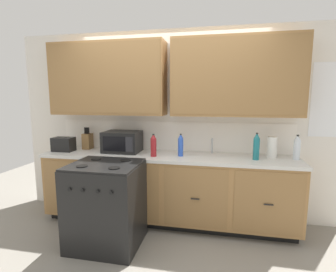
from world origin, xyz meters
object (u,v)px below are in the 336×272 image
(bottle_blue, at_px, (181,145))
(bottle_teal, at_px, (256,147))
(knife_block, at_px, (88,141))
(bottle_clear, at_px, (297,148))
(paper_towel_roll, at_px, (272,147))
(toaster, at_px, (64,144))
(bottle_red, at_px, (153,145))
(stove_range, at_px, (106,204))
(microwave, at_px, (122,142))

(bottle_blue, height_order, bottle_teal, bottle_teal)
(knife_block, bearing_deg, bottle_clear, -2.29)
(knife_block, bearing_deg, paper_towel_roll, -1.66)
(paper_towel_roll, bearing_deg, toaster, -177.07)
(paper_towel_roll, bearing_deg, bottle_red, -171.86)
(stove_range, xyz_separation_m, bottle_blue, (0.75, 0.60, 0.59))
(toaster, bearing_deg, microwave, 7.74)
(microwave, relative_size, bottle_blue, 1.70)
(paper_towel_roll, xyz_separation_m, bottle_blue, (-1.10, -0.12, 0.01))
(knife_block, bearing_deg, toaster, -139.23)
(bottle_blue, bearing_deg, bottle_teal, -1.15)
(paper_towel_roll, height_order, bottle_blue, bottle_blue)
(bottle_red, bearing_deg, paper_towel_roll, 8.14)
(knife_block, height_order, bottle_teal, bottle_teal)
(toaster, xyz_separation_m, bottle_red, (1.30, -0.07, 0.04))
(stove_range, bearing_deg, knife_block, 128.63)
(microwave, bearing_deg, bottle_blue, -6.53)
(toaster, xyz_separation_m, paper_towel_roll, (2.73, 0.14, 0.03))
(knife_block, height_order, bottle_red, knife_block)
(toaster, height_order, bottle_teal, bottle_teal)
(stove_range, distance_m, bottle_teal, 1.85)
(microwave, xyz_separation_m, bottle_red, (0.48, -0.18, -0.00))
(bottle_red, bearing_deg, stove_range, -128.91)
(stove_range, bearing_deg, bottle_blue, 38.72)
(knife_block, xyz_separation_m, paper_towel_roll, (2.49, -0.07, 0.01))
(bottle_blue, bearing_deg, paper_towel_roll, 6.32)
(stove_range, distance_m, bottle_clear, 2.31)
(bottle_teal, bearing_deg, bottle_clear, 12.23)
(bottle_teal, bearing_deg, toaster, 179.99)
(stove_range, distance_m, bottle_red, 0.89)
(knife_block, height_order, bottle_blue, knife_block)
(bottle_clear, distance_m, bottle_teal, 0.48)
(microwave, distance_m, knife_block, 0.58)
(bottle_clear, relative_size, bottle_teal, 0.92)
(stove_range, relative_size, microwave, 1.98)
(knife_block, bearing_deg, stove_range, -51.37)
(bottle_red, bearing_deg, bottle_blue, 14.09)
(bottle_teal, bearing_deg, stove_range, -160.61)
(bottle_blue, bearing_deg, bottle_red, -165.91)
(bottle_blue, height_order, bottle_red, same)
(stove_range, relative_size, toaster, 3.39)
(toaster, distance_m, knife_block, 0.33)
(paper_towel_roll, distance_m, bottle_clear, 0.27)
(toaster, relative_size, paper_towel_roll, 1.08)
(microwave, distance_m, bottle_teal, 1.72)
(knife_block, bearing_deg, bottle_blue, -8.01)
(knife_block, xyz_separation_m, bottle_clear, (2.76, -0.11, 0.03))
(stove_range, height_order, microwave, microwave)
(toaster, height_order, bottle_blue, bottle_blue)
(paper_towel_roll, bearing_deg, bottle_blue, -173.68)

